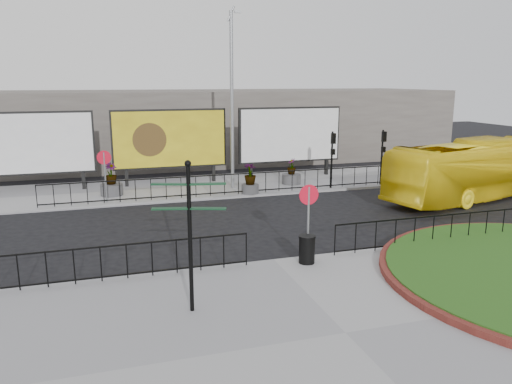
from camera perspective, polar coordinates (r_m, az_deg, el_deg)
name	(u,v)px	position (r m, az deg, el deg)	size (l,w,h in m)	color
ground	(274,263)	(16.22, 2.03, -8.08)	(90.00, 90.00, 0.00)	black
pavement_near	(345,335)	(12.01, 10.19, -15.80)	(30.00, 10.00, 0.12)	gray
pavement_far	(202,187)	(27.38, -6.24, 0.62)	(44.00, 6.00, 0.12)	gray
railing_near_left	(74,266)	(14.94, -20.07, -8.00)	(10.00, 0.10, 1.10)	black
railing_near_right	(451,228)	(18.84, 21.43, -3.86)	(9.00, 0.10, 1.10)	black
railing_far	(231,184)	(24.89, -2.82, 0.90)	(18.00, 0.10, 1.10)	black
speed_sign_far	(104,165)	(24.02, -16.93, 2.96)	(0.64, 0.07, 2.47)	gray
speed_sign_near	(309,206)	(15.64, 6.02, -1.57)	(0.64, 0.07, 2.47)	gray
billboard_left	(30,144)	(27.68, -24.38, 5.03)	(6.20, 0.31, 4.10)	black
billboard_mid	(170,139)	(27.69, -9.82, 5.97)	(6.20, 0.31, 4.10)	black
billboard_right	(290,135)	(29.41, 3.91, 6.51)	(6.20, 0.31, 4.10)	black
lamp_post	(232,98)	(26.16, -2.77, 10.65)	(0.74, 0.18, 9.23)	gray
signal_pole_a	(332,151)	(26.56, 8.73, 4.64)	(0.22, 0.26, 3.00)	black
signal_pole_b	(383,149)	(27.99, 14.29, 4.81)	(0.22, 0.26, 3.00)	black
building_backdrop	(174,126)	(36.80, -9.35, 7.46)	(40.00, 10.00, 5.00)	slate
fingerpost_sign	(190,222)	(12.10, -7.60, -3.44)	(1.77, 0.73, 3.80)	black
litter_bin	(307,249)	(15.81, 5.84, -6.51)	(0.54, 0.54, 0.89)	black
bus	(475,170)	(26.64, 23.73, 2.34)	(2.45, 10.45, 2.91)	yellow
planter_a	(111,184)	(25.81, -16.20, 0.89)	(1.09, 1.09, 1.63)	#4C4C4F
planter_b	(250,181)	(25.23, -0.68, 1.29)	(0.88, 0.88, 1.55)	#4C4C4F
planter_c	(291,176)	(27.66, 4.07, 1.87)	(1.04, 1.04, 1.41)	#4C4C4F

